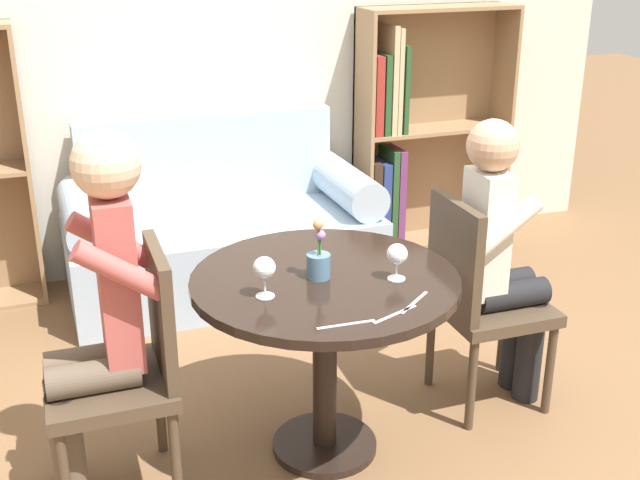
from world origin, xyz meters
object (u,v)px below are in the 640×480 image
at_px(couch, 221,234).
at_px(bookshelf_right, 411,136).
at_px(chair_right, 478,295).
at_px(flower_vase, 319,259).
at_px(person_right, 501,257).
at_px(wine_glass_left, 264,269).
at_px(chair_left, 130,364).
at_px(person_left, 98,311).
at_px(wine_glass_right, 397,255).

height_order(couch, bookshelf_right, bookshelf_right).
distance_m(chair_right, flower_vase, 0.79).
xyz_separation_m(chair_right, person_right, (0.09, -0.00, 0.15)).
distance_m(couch, wine_glass_left, 1.77).
height_order(chair_left, chair_right, same).
height_order(chair_right, flower_vase, flower_vase).
xyz_separation_m(couch, bookshelf_right, (1.27, 0.27, 0.37)).
relative_size(bookshelf_right, person_left, 1.11).
height_order(chair_right, wine_glass_left, chair_right).
bearing_deg(bookshelf_right, couch, -167.84).
bearing_deg(couch, wine_glass_left, -98.35).
xyz_separation_m(chair_left, wine_glass_right, (0.92, -0.14, 0.32)).
xyz_separation_m(person_right, flower_vase, (-0.81, -0.09, 0.15)).
bearing_deg(flower_vase, couch, 89.13).
bearing_deg(person_right, couch, 29.00).
height_order(chair_left, person_right, person_right).
xyz_separation_m(person_left, flower_vase, (0.75, -0.03, 0.09)).
relative_size(bookshelf_right, flower_vase, 6.24).
xyz_separation_m(bookshelf_right, flower_vase, (-1.29, -1.87, 0.11)).
xyz_separation_m(wine_glass_left, wine_glass_right, (0.47, -0.02, -0.01)).
bearing_deg(chair_left, chair_right, 93.96).
xyz_separation_m(couch, chair_right, (0.69, -1.50, 0.18)).
bearing_deg(wine_glass_right, person_left, 172.13).
bearing_deg(flower_vase, bookshelf_right, 55.30).
relative_size(couch, flower_vase, 7.05).
bearing_deg(wine_glass_right, wine_glass_left, 177.12).
bearing_deg(flower_vase, chair_left, 177.42).
relative_size(person_left, person_right, 1.08).
bearing_deg(chair_right, bookshelf_right, -16.61).
distance_m(chair_left, person_right, 1.49).
xyz_separation_m(chair_left, person_right, (1.48, 0.06, 0.15)).
distance_m(bookshelf_right, person_right, 1.84).
bearing_deg(chair_right, person_left, 93.85).
bearing_deg(wine_glass_left, flower_vase, 20.29).
bearing_deg(couch, person_left, -116.52).
bearing_deg(person_left, chair_left, 89.16).
relative_size(chair_right, person_right, 0.74).
distance_m(chair_left, person_left, 0.23).
distance_m(person_left, wine_glass_right, 1.02).
relative_size(couch, chair_left, 1.82).
bearing_deg(flower_vase, person_right, 6.64).
distance_m(bookshelf_right, flower_vase, 2.27).
xyz_separation_m(bookshelf_right, person_left, (-2.05, -1.83, 0.03)).
bearing_deg(flower_vase, person_left, 177.48).
relative_size(chair_left, person_left, 0.69).
bearing_deg(person_left, wine_glass_left, 78.98).
bearing_deg(wine_glass_left, person_left, 167.80).
height_order(bookshelf_right, chair_right, bookshelf_right).
xyz_separation_m(bookshelf_right, chair_left, (-1.96, -1.84, -0.19)).
bearing_deg(person_left, couch, 154.66).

